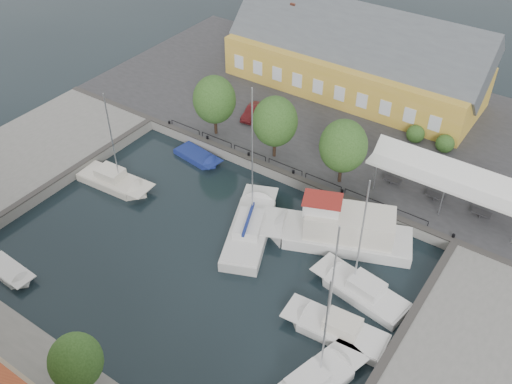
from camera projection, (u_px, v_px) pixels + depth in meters
ground at (215, 244)px, 46.54m from camera, size 140.00×140.00×0.00m
north_quay at (346, 117)px, 60.96m from camera, size 56.00×26.00×1.00m
west_quay at (20, 162)px, 54.60m from camera, size 12.00×24.00×1.00m
quay_edge_fittings at (248, 204)px, 48.91m from camera, size 56.00×24.72×0.40m
warehouse at (351, 58)px, 63.06m from camera, size 28.56×14.00×9.55m
tent_canopy at (452, 178)px, 47.37m from camera, size 14.00×4.00×2.83m
quay_trees at (275, 121)px, 52.04m from camera, size 18.20×4.20×6.30m
car_red at (253, 112)px, 59.60m from camera, size 1.90×3.87×1.22m
center_sailboat at (250, 230)px, 47.31m from camera, size 6.61×10.36×13.72m
trawler at (341, 232)px, 46.19m from camera, size 13.00×8.14×5.00m
east_boat_a at (362, 292)px, 42.23m from camera, size 7.95×3.76×10.96m
east_boat_b at (337, 331)px, 39.50m from camera, size 7.67×3.02×10.36m
west_boat_b at (114, 182)px, 52.51m from camera, size 7.65×3.06×10.35m
launch_sw at (9, 273)px, 43.99m from camera, size 4.76×1.95×0.98m
launch_nw at (198, 157)px, 55.86m from camera, size 5.34×2.73×0.88m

